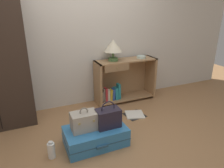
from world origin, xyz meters
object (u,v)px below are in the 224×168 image
(table_lamp, at_px, (113,47))
(handbag, at_px, (108,118))
(bookshelf, at_px, (123,81))
(bottle, at_px, (51,150))
(open_book_on_floor, at_px, (135,115))
(train_case, at_px, (84,121))
(bowl, at_px, (141,57))
(suitcase_large, at_px, (96,136))

(table_lamp, height_order, handbag, table_lamp)
(table_lamp, bearing_deg, bookshelf, 0.68)
(bookshelf, relative_size, handbag, 3.24)
(table_lamp, height_order, bottle, table_lamp)
(bookshelf, distance_m, open_book_on_floor, 0.73)
(bookshelf, distance_m, train_case, 1.48)
(open_book_on_floor, bearing_deg, bowl, 53.36)
(handbag, bearing_deg, open_book_on_floor, 35.68)
(suitcase_large, relative_size, handbag, 2.22)
(bookshelf, xyz_separation_m, train_case, (-1.05, -1.04, -0.04))
(suitcase_large, distance_m, train_case, 0.26)
(table_lamp, bearing_deg, open_book_on_floor, -80.13)
(bowl, bearing_deg, bottle, -149.34)
(bookshelf, bearing_deg, bowl, -4.63)
(table_lamp, relative_size, handbag, 1.04)
(train_case, xyz_separation_m, handbag, (0.29, -0.06, 0.01))
(train_case, bearing_deg, bookshelf, 44.86)
(bookshelf, distance_m, bowl, 0.55)
(bowl, bearing_deg, suitcase_large, -140.55)
(table_lamp, height_order, bowl, table_lamp)
(suitcase_large, height_order, bottle, suitcase_large)
(bowl, bearing_deg, table_lamp, 177.26)
(train_case, bearing_deg, bottle, -170.89)
(table_lamp, xyz_separation_m, train_case, (-0.85, -1.04, -0.68))
(open_book_on_floor, bearing_deg, table_lamp, 99.87)
(table_lamp, distance_m, handbag, 1.40)
(table_lamp, height_order, suitcase_large, table_lamp)
(train_case, bearing_deg, suitcase_large, -14.73)
(bookshelf, height_order, train_case, bookshelf)
(suitcase_large, relative_size, train_case, 2.40)
(table_lamp, distance_m, open_book_on_floor, 1.19)
(bowl, relative_size, handbag, 0.47)
(table_lamp, xyz_separation_m, handbag, (-0.56, -1.10, -0.67))
(suitcase_large, distance_m, handbag, 0.29)
(bookshelf, relative_size, bowl, 6.86)
(bowl, height_order, train_case, bowl)
(bookshelf, distance_m, table_lamp, 0.67)
(table_lamp, xyz_separation_m, bottle, (-1.28, -1.11, -0.92))
(handbag, distance_m, open_book_on_floor, 0.89)
(suitcase_large, distance_m, open_book_on_floor, 0.95)
(table_lamp, bearing_deg, suitcase_large, -124.00)
(table_lamp, xyz_separation_m, open_book_on_floor, (0.11, -0.62, -1.01))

